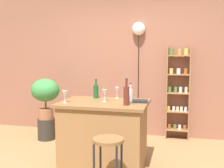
{
  "coord_description": "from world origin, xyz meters",
  "views": [
    {
      "loc": [
        0.98,
        -3.21,
        1.53
      ],
      "look_at": [
        0.05,
        0.55,
        1.12
      ],
      "focal_mm": 43.57,
      "sensor_mm": 36.0,
      "label": 1
    }
  ],
  "objects_px": {
    "plant_stool": "(46,129)",
    "pendant_globe_light": "(139,30)",
    "wine_glass_left": "(105,93)",
    "bottle_wine_red": "(126,95)",
    "wine_glass_right": "(117,90)",
    "cookbook": "(140,101)",
    "spice_shelf": "(178,91)",
    "bottle_olive_oil": "(96,91)",
    "bottle_vinegar": "(130,95)",
    "bar_stool": "(108,153)",
    "potted_plant": "(45,93)",
    "wine_glass_center": "(65,94)"
  },
  "relations": [
    {
      "from": "bar_stool",
      "to": "bottle_vinegar",
      "type": "relative_size",
      "value": 2.45
    },
    {
      "from": "bottle_vinegar",
      "to": "bottle_olive_oil",
      "type": "bearing_deg",
      "value": 155.1
    },
    {
      "from": "pendant_globe_light",
      "to": "bottle_olive_oil",
      "type": "bearing_deg",
      "value": -109.12
    },
    {
      "from": "bar_stool",
      "to": "bottle_vinegar",
      "type": "bearing_deg",
      "value": 82.55
    },
    {
      "from": "wine_glass_left",
      "to": "wine_glass_right",
      "type": "height_order",
      "value": "same"
    },
    {
      "from": "wine_glass_right",
      "to": "cookbook",
      "type": "distance_m",
      "value": 0.47
    },
    {
      "from": "bottle_vinegar",
      "to": "bottle_wine_red",
      "type": "bearing_deg",
      "value": -96.03
    },
    {
      "from": "potted_plant",
      "to": "wine_glass_right",
      "type": "bearing_deg",
      "value": -21.0
    },
    {
      "from": "potted_plant",
      "to": "wine_glass_right",
      "type": "distance_m",
      "value": 1.56
    },
    {
      "from": "potted_plant",
      "to": "pendant_globe_light",
      "type": "xyz_separation_m",
      "value": [
        1.58,
        0.65,
        1.14
      ]
    },
    {
      "from": "spice_shelf",
      "to": "bottle_wine_red",
      "type": "xyz_separation_m",
      "value": [
        -0.63,
        -1.66,
        0.13
      ]
    },
    {
      "from": "bottle_olive_oil",
      "to": "pendant_globe_light",
      "type": "distance_m",
      "value": 1.66
    },
    {
      "from": "wine_glass_left",
      "to": "bottle_wine_red",
      "type": "bearing_deg",
      "value": -31.06
    },
    {
      "from": "bottle_vinegar",
      "to": "pendant_globe_light",
      "type": "xyz_separation_m",
      "value": [
        -0.12,
        1.52,
        1.0
      ]
    },
    {
      "from": "wine_glass_left",
      "to": "pendant_globe_light",
      "type": "height_order",
      "value": "pendant_globe_light"
    },
    {
      "from": "bottle_vinegar",
      "to": "wine_glass_right",
      "type": "xyz_separation_m",
      "value": [
        -0.26,
        0.32,
        0.02
      ]
    },
    {
      "from": "bar_stool",
      "to": "potted_plant",
      "type": "distance_m",
      "value": 2.34
    },
    {
      "from": "wine_glass_center",
      "to": "wine_glass_right",
      "type": "xyz_separation_m",
      "value": [
        0.59,
        0.54,
        0.0
      ]
    },
    {
      "from": "potted_plant",
      "to": "wine_glass_center",
      "type": "height_order",
      "value": "potted_plant"
    },
    {
      "from": "spice_shelf",
      "to": "bottle_olive_oil",
      "type": "bearing_deg",
      "value": -133.91
    },
    {
      "from": "bottle_vinegar",
      "to": "pendant_globe_light",
      "type": "bearing_deg",
      "value": 94.58
    },
    {
      "from": "wine_glass_right",
      "to": "potted_plant",
      "type": "bearing_deg",
      "value": 159.0
    },
    {
      "from": "spice_shelf",
      "to": "cookbook",
      "type": "relative_size",
      "value": 8.05
    },
    {
      "from": "bottle_olive_oil",
      "to": "plant_stool",
      "type": "bearing_deg",
      "value": 151.64
    },
    {
      "from": "bar_stool",
      "to": "wine_glass_right",
      "type": "xyz_separation_m",
      "value": [
        -0.15,
        1.11,
        0.54
      ]
    },
    {
      "from": "bottle_vinegar",
      "to": "cookbook",
      "type": "bearing_deg",
      "value": 23.66
    },
    {
      "from": "spice_shelf",
      "to": "wine_glass_right",
      "type": "xyz_separation_m",
      "value": [
        -0.87,
        -1.16,
        0.12
      ]
    },
    {
      "from": "wine_glass_right",
      "to": "cookbook",
      "type": "xyz_separation_m",
      "value": [
        0.38,
        -0.27,
        -0.1
      ]
    },
    {
      "from": "spice_shelf",
      "to": "potted_plant",
      "type": "height_order",
      "value": "spice_shelf"
    },
    {
      "from": "potted_plant",
      "to": "bottle_olive_oil",
      "type": "relative_size",
      "value": 2.61
    },
    {
      "from": "cookbook",
      "to": "pendant_globe_light",
      "type": "bearing_deg",
      "value": 90.83
    },
    {
      "from": "wine_glass_left",
      "to": "wine_glass_right",
      "type": "relative_size",
      "value": 1.0
    },
    {
      "from": "bottle_wine_red",
      "to": "plant_stool",
      "type": "bearing_deg",
      "value": 147.74
    },
    {
      "from": "plant_stool",
      "to": "pendant_globe_light",
      "type": "relative_size",
      "value": 0.18
    },
    {
      "from": "cookbook",
      "to": "bottle_vinegar",
      "type": "bearing_deg",
      "value": -164.93
    },
    {
      "from": "spice_shelf",
      "to": "pendant_globe_light",
      "type": "distance_m",
      "value": 1.32
    },
    {
      "from": "plant_stool",
      "to": "bottle_olive_oil",
      "type": "distance_m",
      "value": 1.53
    },
    {
      "from": "bottle_wine_red",
      "to": "cookbook",
      "type": "relative_size",
      "value": 1.62
    },
    {
      "from": "potted_plant",
      "to": "wine_glass_center",
      "type": "distance_m",
      "value": 1.4
    },
    {
      "from": "cookbook",
      "to": "plant_stool",
      "type": "bearing_deg",
      "value": 147.12
    },
    {
      "from": "potted_plant",
      "to": "wine_glass_left",
      "type": "height_order",
      "value": "potted_plant"
    },
    {
      "from": "spice_shelf",
      "to": "wine_glass_right",
      "type": "relative_size",
      "value": 10.31
    },
    {
      "from": "plant_stool",
      "to": "potted_plant",
      "type": "xyz_separation_m",
      "value": [
        0.0,
        0.0,
        0.66
      ]
    },
    {
      "from": "cookbook",
      "to": "potted_plant",
      "type": "bearing_deg",
      "value": 147.12
    },
    {
      "from": "wine_glass_center",
      "to": "pendant_globe_light",
      "type": "xyz_separation_m",
      "value": [
        0.72,
        1.74,
        0.98
      ]
    },
    {
      "from": "bar_stool",
      "to": "bottle_olive_oil",
      "type": "relative_size",
      "value": 2.3
    },
    {
      "from": "wine_glass_left",
      "to": "wine_glass_right",
      "type": "distance_m",
      "value": 0.32
    },
    {
      "from": "bottle_vinegar",
      "to": "cookbook",
      "type": "relative_size",
      "value": 1.24
    },
    {
      "from": "spice_shelf",
      "to": "plant_stool",
      "type": "height_order",
      "value": "spice_shelf"
    },
    {
      "from": "spice_shelf",
      "to": "pendant_globe_light",
      "type": "xyz_separation_m",
      "value": [
        -0.73,
        0.05,
        1.1
      ]
    }
  ]
}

